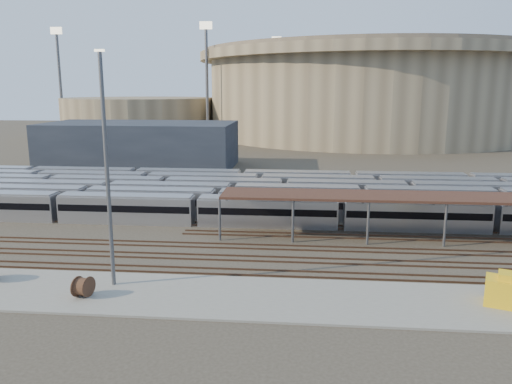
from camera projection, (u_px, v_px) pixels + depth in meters
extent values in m
plane|color=#383026|center=(287.00, 245.00, 57.00)|extent=(420.00, 420.00, 0.00)
cube|color=gray|center=(223.00, 297.00, 42.82)|extent=(50.00, 9.00, 0.20)
cube|color=#A8A9AD|center=(341.00, 214.00, 63.83)|extent=(112.00, 2.90, 3.60)
cube|color=#A8A9AD|center=(353.00, 207.00, 67.74)|extent=(112.00, 2.90, 3.60)
cube|color=#A8A9AD|center=(233.00, 198.00, 73.40)|extent=(112.00, 2.90, 3.60)
cube|color=#A8A9AD|center=(284.00, 193.00, 76.81)|extent=(112.00, 2.90, 3.60)
cube|color=#A8A9AD|center=(260.00, 187.00, 81.29)|extent=(112.00, 2.90, 3.60)
cube|color=#A8A9AD|center=(242.00, 182.00, 85.69)|extent=(112.00, 2.90, 3.60)
cylinder|color=#525256|center=(220.00, 220.00, 58.49)|extent=(0.30, 0.30, 5.00)
cylinder|color=#525256|center=(227.00, 209.00, 63.75)|extent=(0.30, 0.30, 5.00)
cylinder|color=#525256|center=(293.00, 222.00, 57.70)|extent=(0.30, 0.30, 5.00)
cylinder|color=#525256|center=(294.00, 210.00, 62.97)|extent=(0.30, 0.30, 5.00)
cylinder|color=#525256|center=(368.00, 223.00, 56.92)|extent=(0.30, 0.30, 5.00)
cylinder|color=#525256|center=(362.00, 212.00, 62.19)|extent=(0.30, 0.30, 5.00)
cylinder|color=#525256|center=(445.00, 225.00, 56.14)|extent=(0.30, 0.30, 5.00)
cylinder|color=#525256|center=(433.00, 213.00, 61.40)|extent=(0.30, 0.30, 5.00)
cylinder|color=#525256|center=(505.00, 215.00, 60.62)|extent=(0.30, 0.30, 5.00)
cube|color=#361B16|center=(479.00, 198.00, 57.84)|extent=(60.00, 6.00, 0.30)
cube|color=#4C3323|center=(287.00, 250.00, 55.28)|extent=(170.00, 0.12, 0.18)
cube|color=#4C3323|center=(287.00, 245.00, 56.74)|extent=(170.00, 0.12, 0.18)
cube|color=#4C3323|center=(285.00, 262.00, 51.38)|extent=(170.00, 0.12, 0.18)
cube|color=#4C3323|center=(286.00, 257.00, 52.84)|extent=(170.00, 0.12, 0.18)
cube|color=#4C3323|center=(284.00, 276.00, 47.48)|extent=(170.00, 0.12, 0.18)
cube|color=#4C3323|center=(285.00, 271.00, 48.95)|extent=(170.00, 0.12, 0.18)
cylinder|color=gray|center=(366.00, 98.00, 188.28)|extent=(116.00, 116.00, 28.00)
cylinder|color=gray|center=(368.00, 55.00, 185.10)|extent=(124.00, 124.00, 3.00)
cylinder|color=#695B4A|center=(368.00, 49.00, 184.63)|extent=(120.00, 120.00, 1.50)
cylinder|color=gray|center=(139.00, 117.00, 187.72)|extent=(56.00, 56.00, 14.00)
cube|color=#1E232D|center=(141.00, 145.00, 112.76)|extent=(42.00, 20.00, 10.00)
cylinder|color=#525256|center=(207.00, 87.00, 163.23)|extent=(1.00, 1.00, 36.00)
cube|color=#FFF2CC|center=(206.00, 25.00, 159.29)|extent=(4.00, 0.60, 2.40)
cylinder|color=#525256|center=(61.00, 87.00, 177.99)|extent=(1.00, 1.00, 36.00)
cube|color=#FFF2CC|center=(56.00, 31.00, 174.05)|extent=(4.00, 0.60, 2.40)
cylinder|color=#525256|center=(276.00, 87.00, 210.14)|extent=(1.00, 1.00, 36.00)
cube|color=#FFF2CC|center=(277.00, 40.00, 206.20)|extent=(4.00, 0.60, 2.40)
cylinder|color=#533421|center=(83.00, 287.00, 42.45)|extent=(1.40, 1.97, 1.78)
cylinder|color=#525256|center=(107.00, 174.00, 43.17)|extent=(0.36, 0.36, 20.40)
cube|color=#FFF2CC|center=(99.00, 50.00, 41.06)|extent=(0.80, 0.31, 0.20)
cube|color=gold|center=(509.00, 293.00, 40.62)|extent=(4.14, 3.36, 2.24)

